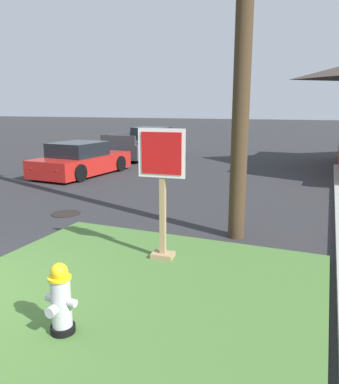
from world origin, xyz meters
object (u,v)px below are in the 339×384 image
(stop_sign, at_px, (162,196))
(manhole_cover, at_px, (66,214))
(fire_hydrant, at_px, (61,301))
(pickup_truck_charcoal, at_px, (146,145))
(parked_sedan_red, at_px, (81,161))

(stop_sign, height_order, manhole_cover, stop_sign)
(fire_hydrant, bearing_deg, pickup_truck_charcoal, 112.72)
(fire_hydrant, relative_size, pickup_truck_charcoal, 0.15)
(fire_hydrant, relative_size, manhole_cover, 1.17)
(manhole_cover, height_order, parked_sedan_red, parked_sedan_red)
(manhole_cover, bearing_deg, fire_hydrant, -52.92)
(pickup_truck_charcoal, bearing_deg, parked_sedan_red, -88.53)
(fire_hydrant, relative_size, parked_sedan_red, 0.20)
(fire_hydrant, bearing_deg, parked_sedan_red, 124.11)
(fire_hydrant, bearing_deg, manhole_cover, 127.08)
(manhole_cover, bearing_deg, stop_sign, -28.31)
(fire_hydrant, height_order, stop_sign, stop_sign)
(parked_sedan_red, height_order, pickup_truck_charcoal, pickup_truck_charcoal)
(manhole_cover, distance_m, parked_sedan_red, 5.64)
(fire_hydrant, height_order, manhole_cover, fire_hydrant)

